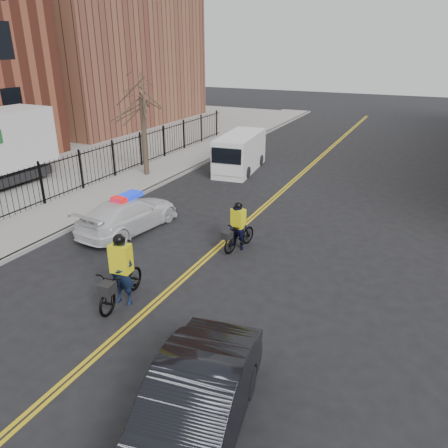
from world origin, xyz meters
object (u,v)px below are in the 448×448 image
object	(u,v)px
cargo_van	(239,153)
cyclist_far	(238,231)
cyclist_near	(123,280)
police_cruiser	(129,214)
dark_sedan	(192,411)

from	to	relation	value
cargo_van	cyclist_far	bearing A→B (deg)	-73.31
cyclist_near	cargo_van	bearing A→B (deg)	94.28
police_cruiser	cyclist_near	distance (m)	5.32
police_cruiser	cyclist_far	bearing A→B (deg)	-170.17
police_cruiser	cargo_van	xyz separation A→B (m)	(0.39, 9.88, 0.35)
dark_sedan	cyclist_near	bearing A→B (deg)	131.43
police_cruiser	cargo_van	bearing A→B (deg)	-86.25
cyclist_near	cyclist_far	world-z (taller)	cyclist_near
dark_sedan	cargo_van	xyz separation A→B (m)	(-6.77, 17.52, 0.24)
cyclist_far	dark_sedan	bearing A→B (deg)	-58.97
cyclist_near	cyclist_far	size ratio (longest dim) A/B	1.23
dark_sedan	cargo_van	size ratio (longest dim) A/B	0.91
police_cruiser	cyclist_far	world-z (taller)	cyclist_far
cyclist_near	cyclist_far	distance (m)	4.88
cyclist_near	cyclist_far	xyz separation A→B (m)	(1.47, 4.65, -0.04)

